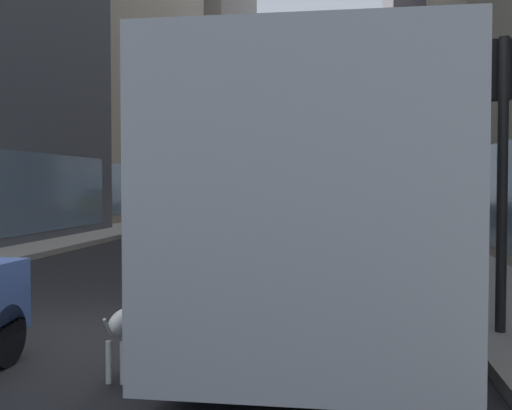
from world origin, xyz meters
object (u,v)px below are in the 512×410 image
object	(u,v)px
car_silver_sedan	(345,196)
traffic_light_near	(501,135)
car_red_coupe	(182,213)
car_yellow_taxi	(271,202)
dalmatian_dog	(126,323)
transit_bus	(327,189)
car_grey_wagon	(292,214)

from	to	relation	value
car_silver_sedan	traffic_light_near	distance (m)	44.30
car_red_coupe	car_yellow_taxi	size ratio (longest dim) A/B	0.86
car_red_coupe	dalmatian_dog	xyz separation A→B (m)	(3.81, -15.61, -0.31)
transit_bus	traffic_light_near	bearing A→B (deg)	-50.06
transit_bus	car_yellow_taxi	size ratio (longest dim) A/B	2.41
car_red_coupe	traffic_light_near	distance (m)	15.89
car_silver_sedan	car_grey_wagon	xyz separation A→B (m)	(-1.60, -30.48, 0.00)
car_silver_sedan	dalmatian_dog	distance (m)	46.07
car_silver_sedan	car_grey_wagon	distance (m)	30.52
transit_bus	dalmatian_dog	distance (m)	4.84
transit_bus	car_grey_wagon	bearing A→B (deg)	98.10
car_grey_wagon	car_yellow_taxi	distance (m)	13.12
transit_bus	car_red_coupe	size ratio (longest dim) A/B	2.82
dalmatian_dog	transit_bus	bearing A→B (deg)	67.46
car_grey_wagon	car_red_coupe	xyz separation A→B (m)	(-4.00, 0.06, -0.00)
transit_bus	car_grey_wagon	xyz separation A→B (m)	(-1.60, 11.24, -0.95)
car_yellow_taxi	dalmatian_dog	distance (m)	28.54
dalmatian_dog	traffic_light_near	bearing A→B (deg)	24.93
dalmatian_dog	traffic_light_near	xyz separation A→B (m)	(3.89, 1.81, 1.92)
car_silver_sedan	traffic_light_near	size ratio (longest dim) A/B	1.31
transit_bus	car_silver_sedan	size ratio (longest dim) A/B	2.59
transit_bus	car_grey_wagon	size ratio (longest dim) A/B	2.43
car_silver_sedan	car_red_coupe	distance (m)	30.93
car_red_coupe	dalmatian_dog	distance (m)	16.07
car_grey_wagon	traffic_light_near	bearing A→B (deg)	-74.93
transit_bus	traffic_light_near	xyz separation A→B (m)	(2.10, -2.51, 0.66)
traffic_light_near	transit_bus	bearing A→B (deg)	129.94
transit_bus	dalmatian_dog	bearing A→B (deg)	-112.54
car_yellow_taxi	traffic_light_near	world-z (taller)	traffic_light_near
car_red_coupe	traffic_light_near	size ratio (longest dim) A/B	1.20
dalmatian_dog	car_yellow_taxi	bearing A→B (deg)	94.44
transit_bus	car_red_coupe	distance (m)	12.64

